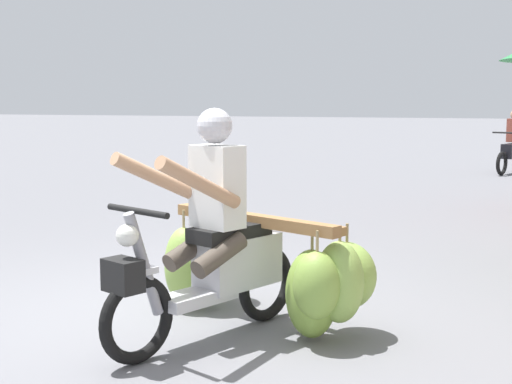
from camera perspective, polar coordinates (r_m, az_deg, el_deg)
The scene contains 2 objects.
ground_plane at distance 5.57m, azimuth -8.64°, elevation -9.81°, with size 120.00×120.00×0.00m, color slate.
motorbike_main_loaded at distance 5.13m, azimuth -0.32°, elevation -5.52°, with size 1.83×1.99×1.58m.
Camera 1 is at (2.52, -4.69, 1.64)m, focal length 50.54 mm.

